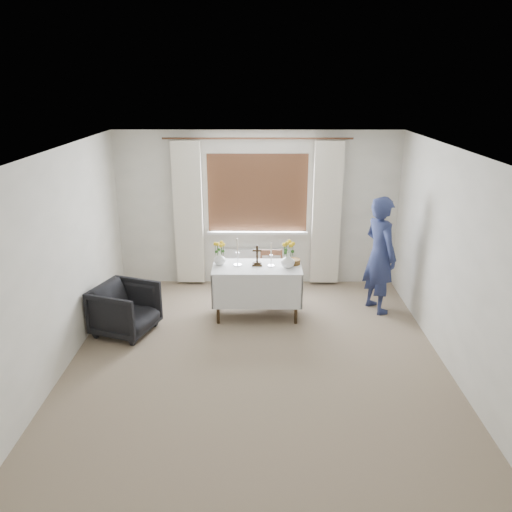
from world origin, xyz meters
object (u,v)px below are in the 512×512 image
at_px(flower_vase_right, 288,260).
at_px(person, 380,255).
at_px(altar_table, 257,291).
at_px(flower_vase_left, 220,259).
at_px(wooden_chair, 271,277).
at_px(armchair, 125,309).
at_px(wooden_cross, 257,255).

bearing_deg(flower_vase_right, person, 11.20).
height_order(altar_table, person, person).
xyz_separation_m(person, flower_vase_left, (-2.28, -0.16, -0.00)).
bearing_deg(flower_vase_left, person, 3.94).
height_order(wooden_chair, flower_vase_right, flower_vase_right).
xyz_separation_m(wooden_chair, flower_vase_right, (0.21, -0.55, 0.47)).
xyz_separation_m(wooden_chair, flower_vase_left, (-0.74, -0.44, 0.46)).
distance_m(armchair, flower_vase_left, 1.45).
bearing_deg(flower_vase_right, flower_vase_left, 173.61).
xyz_separation_m(armchair, flower_vase_right, (2.18, 0.47, 0.53)).
bearing_deg(armchair, wooden_cross, -53.31).
relative_size(armchair, wooden_cross, 2.54).
height_order(wooden_chair, person, person).
distance_m(altar_table, flower_vase_left, 0.71).
bearing_deg(altar_table, armchair, -163.87).
bearing_deg(flower_vase_left, flower_vase_right, -6.39).
relative_size(wooden_chair, person, 0.46).
xyz_separation_m(altar_table, armchair, (-1.75, -0.51, -0.04)).
bearing_deg(altar_table, flower_vase_left, 172.52).
distance_m(person, flower_vase_left, 2.29).
distance_m(armchair, wooden_cross, 1.92).
relative_size(armchair, person, 0.43).
distance_m(person, flower_vase_right, 1.36).
bearing_deg(altar_table, person, 7.34).
distance_m(flower_vase_left, flower_vase_right, 0.96).
distance_m(wooden_cross, flower_vase_left, 0.53).
bearing_deg(flower_vase_left, armchair, -154.84).
xyz_separation_m(altar_table, wooden_chair, (0.22, 0.51, 0.01)).
height_order(armchair, person, person).
distance_m(wooden_chair, flower_vase_left, 0.98).
xyz_separation_m(armchair, wooden_cross, (1.75, 0.55, 0.57)).
relative_size(wooden_chair, flower_vase_right, 3.89).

